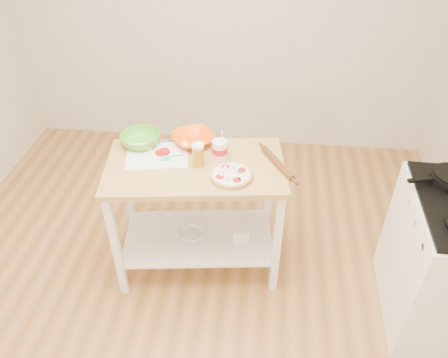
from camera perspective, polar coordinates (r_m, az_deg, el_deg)
room_shell at (r=2.10m, az=-6.58°, el=3.64°), size 4.04×4.54×2.74m
prep_island at (r=2.93m, az=-3.60°, el=-2.15°), size 1.21×0.76×0.90m
pizza at (r=2.66m, az=0.94°, el=0.53°), size 0.26×0.26×0.04m
cutting_board at (r=2.88m, az=-8.78°, el=3.10°), size 0.45×0.37×0.04m
spatula at (r=2.83m, az=-6.91°, el=2.85°), size 0.14×0.09×0.01m
knife at (r=2.96m, az=-9.99°, el=4.29°), size 0.23×0.17×0.01m
orange_bowl at (r=2.96m, az=-4.02°, el=5.23°), size 0.37×0.37×0.07m
green_bowl at (r=2.99m, az=-10.85°, el=5.06°), size 0.32×0.32×0.08m
beer_pint at (r=2.73m, az=-3.39°, el=3.16°), size 0.08×0.08×0.16m
yogurt_tub at (r=2.80m, az=-0.56°, el=3.89°), size 0.10×0.10×0.22m
rolling_pin at (r=2.77m, az=7.01°, el=2.07°), size 0.22×0.33×0.04m
shelf_glass_bowl at (r=3.17m, az=-4.14°, el=-7.10°), size 0.28×0.28×0.06m
shelf_bin at (r=3.13m, az=2.21°, el=-7.06°), size 0.13×0.13×0.11m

